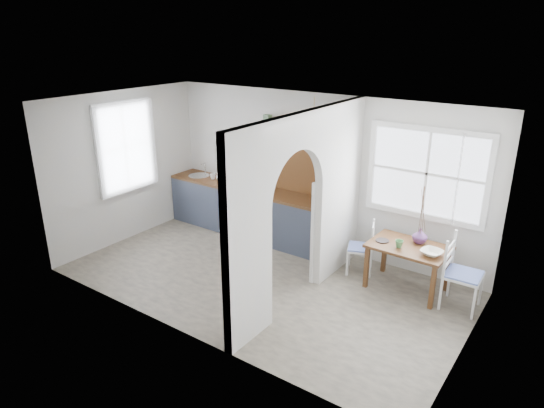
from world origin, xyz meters
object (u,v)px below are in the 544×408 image
Objects in this scene: kettle at (316,197)px; vase at (420,236)px; chair_left at (360,247)px; dining_table at (407,267)px; chair_right at (464,274)px.

kettle is 1.73m from vase.
chair_left is 0.94m from vase.
chair_left is at bearing 175.54° from dining_table.
vase reaches higher than dining_table.
dining_table is 1.78m from kettle.
dining_table is 1.31× the size of chair_left.
chair_left is 3.51× the size of kettle.
chair_right reaches higher than chair_left.
chair_right is at bearing 62.72° from chair_left.
chair_right is 2.49m from kettle.
kettle is at bearing 179.25° from vase.
kettle reaches higher than vase.
dining_table is 0.78m from chair_left.
kettle is (-1.63, 0.20, 0.68)m from dining_table.
kettle reaches higher than chair_right.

